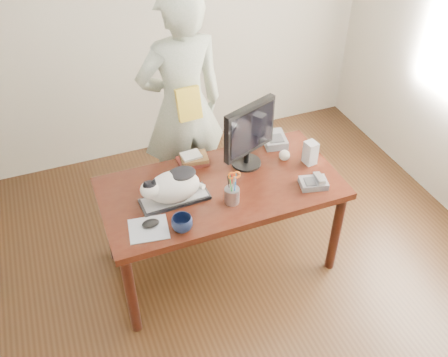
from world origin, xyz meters
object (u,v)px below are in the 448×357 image
at_px(monitor, 249,133).
at_px(person, 182,107).
at_px(phone, 314,182).
at_px(baseball, 284,155).
at_px(keyboard, 175,199).
at_px(pen_cup, 232,194).
at_px(cat, 172,186).
at_px(book_stack, 193,159).
at_px(calculator, 274,139).
at_px(speaker, 310,153).
at_px(desk, 217,195).
at_px(coffee_mug, 182,224).
at_px(mouse, 151,223).

bearing_deg(monitor, person, 92.00).
relative_size(phone, baseball, 2.62).
height_order(keyboard, pen_cup, pen_cup).
xyz_separation_m(pen_cup, phone, (0.57, -0.05, -0.04)).
height_order(cat, book_stack, cat).
bearing_deg(calculator, person, 151.98).
relative_size(pen_cup, speaker, 1.44).
height_order(desk, pen_cup, pen_cup).
bearing_deg(keyboard, desk, 15.69).
distance_m(phone, book_stack, 0.85).
bearing_deg(coffee_mug, calculator, 34.07).
relative_size(phone, person, 0.11).
xyz_separation_m(cat, person, (0.33, 0.80, 0.05)).
bearing_deg(phone, speaker, 81.44).
bearing_deg(person, phone, 117.00).
bearing_deg(pen_cup, phone, -5.17).
height_order(pen_cup, book_stack, pen_cup).
relative_size(mouse, speaker, 0.68).
relative_size(pen_cup, phone, 1.20).
distance_m(cat, coffee_mug, 0.28).
relative_size(coffee_mug, phone, 0.63).
bearing_deg(mouse, person, 70.05).
relative_size(phone, calculator, 0.84).
relative_size(coffee_mug, calculator, 0.53).
bearing_deg(book_stack, speaker, -18.29).
relative_size(cat, monitor, 0.90).
bearing_deg(person, pen_cup, 87.67).
distance_m(baseball, book_stack, 0.65).
distance_m(desk, book_stack, 0.30).
xyz_separation_m(baseball, calculator, (0.02, 0.21, -0.01)).
bearing_deg(baseball, pen_cup, -151.52).
height_order(pen_cup, person, person).
relative_size(mouse, book_stack, 0.54).
xyz_separation_m(pen_cup, coffee_mug, (-0.37, -0.13, -0.02)).
relative_size(book_stack, person, 0.12).
bearing_deg(book_stack, calculator, 3.92).
xyz_separation_m(monitor, coffee_mug, (-0.63, -0.44, -0.22)).
xyz_separation_m(monitor, pen_cup, (-0.25, -0.32, -0.20)).
bearing_deg(pen_cup, coffee_mug, -161.38).
distance_m(calculator, person, 0.73).
bearing_deg(pen_cup, cat, 157.94).
xyz_separation_m(baseball, person, (-0.54, 0.66, 0.14)).
height_order(mouse, speaker, speaker).
distance_m(monitor, baseball, 0.35).
height_order(calculator, person, person).
height_order(phone, calculator, phone).
relative_size(pen_cup, book_stack, 1.13).
distance_m(desk, keyboard, 0.38).
distance_m(keyboard, person, 0.87).
height_order(phone, person, person).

